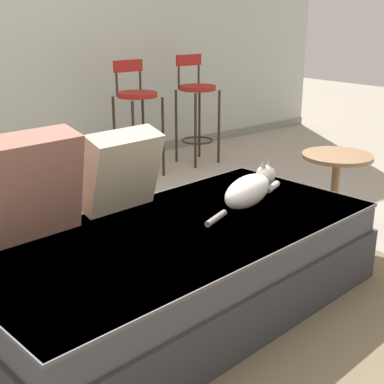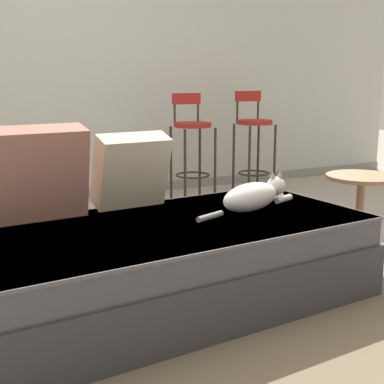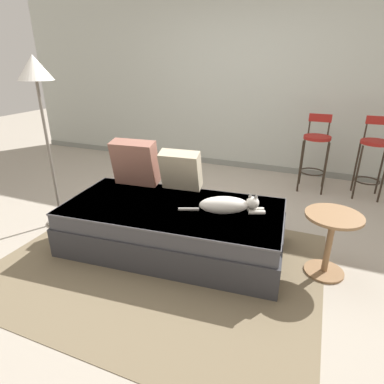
{
  "view_description": "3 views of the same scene",
  "coord_description": "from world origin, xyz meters",
  "px_view_note": "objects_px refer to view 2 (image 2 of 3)",
  "views": [
    {
      "loc": [
        -1.41,
        -2.22,
        1.39
      ],
      "look_at": [
        0.15,
        -0.3,
        0.55
      ],
      "focal_mm": 50.0,
      "sensor_mm": 36.0,
      "label": 1
    },
    {
      "loc": [
        -1.06,
        -2.73,
        1.13
      ],
      "look_at": [
        0.15,
        -0.3,
        0.55
      ],
      "focal_mm": 50.0,
      "sensor_mm": 36.0,
      "label": 2
    },
    {
      "loc": [
        1.14,
        -2.76,
        1.66
      ],
      "look_at": [
        0.15,
        -0.3,
        0.55
      ],
      "focal_mm": 30.0,
      "sensor_mm": 36.0,
      "label": 3
    }
  ],
  "objects_px": {
    "throw_pillow_middle": "(131,170)",
    "cat": "(254,196)",
    "throw_pillow_corner": "(40,173)",
    "bar_stool_by_doorway": "(254,136)",
    "side_table": "(360,205)",
    "couch": "(174,262)",
    "bar_stool_near_window": "(192,140)"
  },
  "relations": [
    {
      "from": "throw_pillow_middle",
      "to": "bar_stool_near_window",
      "type": "distance_m",
      "value": 2.04
    },
    {
      "from": "side_table",
      "to": "bar_stool_by_doorway",
      "type": "bearing_deg",
      "value": 76.99
    },
    {
      "from": "throw_pillow_corner",
      "to": "cat",
      "type": "height_order",
      "value": "throw_pillow_corner"
    },
    {
      "from": "throw_pillow_middle",
      "to": "cat",
      "type": "distance_m",
      "value": 0.68
    },
    {
      "from": "couch",
      "to": "side_table",
      "type": "xyz_separation_m",
      "value": [
        1.34,
        0.11,
        0.13
      ]
    },
    {
      "from": "bar_stool_by_doorway",
      "to": "bar_stool_near_window",
      "type": "bearing_deg",
      "value": -179.96
    },
    {
      "from": "throw_pillow_middle",
      "to": "bar_stool_near_window",
      "type": "height_order",
      "value": "bar_stool_near_window"
    },
    {
      "from": "throw_pillow_corner",
      "to": "cat",
      "type": "xyz_separation_m",
      "value": [
        1.07,
        -0.29,
        -0.16
      ]
    },
    {
      "from": "throw_pillow_middle",
      "to": "bar_stool_near_window",
      "type": "bearing_deg",
      "value": 54.2
    },
    {
      "from": "bar_stool_near_window",
      "to": "throw_pillow_corner",
      "type": "bearing_deg",
      "value": -134.82
    },
    {
      "from": "couch",
      "to": "throw_pillow_middle",
      "type": "distance_m",
      "value": 0.57
    },
    {
      "from": "throw_pillow_middle",
      "to": "throw_pillow_corner",
      "type": "bearing_deg",
      "value": -175.1
    },
    {
      "from": "throw_pillow_middle",
      "to": "cat",
      "type": "bearing_deg",
      "value": -29.98
    },
    {
      "from": "couch",
      "to": "bar_stool_near_window",
      "type": "height_order",
      "value": "bar_stool_near_window"
    },
    {
      "from": "cat",
      "to": "throw_pillow_middle",
      "type": "bearing_deg",
      "value": 150.02
    },
    {
      "from": "side_table",
      "to": "throw_pillow_middle",
      "type": "bearing_deg",
      "value": 169.41
    },
    {
      "from": "throw_pillow_middle",
      "to": "bar_stool_by_doorway",
      "type": "bearing_deg",
      "value": 41.66
    },
    {
      "from": "bar_stool_near_window",
      "to": "side_table",
      "type": "height_order",
      "value": "bar_stool_near_window"
    },
    {
      "from": "bar_stool_by_doorway",
      "to": "side_table",
      "type": "distance_m",
      "value": 1.99
    },
    {
      "from": "cat",
      "to": "side_table",
      "type": "relative_size",
      "value": 1.34
    },
    {
      "from": "side_table",
      "to": "bar_stool_near_window",
      "type": "bearing_deg",
      "value": 96.63
    },
    {
      "from": "cat",
      "to": "bar_stool_by_doorway",
      "type": "relative_size",
      "value": 0.72
    },
    {
      "from": "side_table",
      "to": "throw_pillow_corner",
      "type": "bearing_deg",
      "value": 173.35
    },
    {
      "from": "bar_stool_by_doorway",
      "to": "side_table",
      "type": "relative_size",
      "value": 1.86
    },
    {
      "from": "cat",
      "to": "side_table",
      "type": "bearing_deg",
      "value": 4.72
    },
    {
      "from": "throw_pillow_middle",
      "to": "side_table",
      "type": "distance_m",
      "value": 1.47
    },
    {
      "from": "throw_pillow_corner",
      "to": "bar_stool_by_doorway",
      "type": "height_order",
      "value": "bar_stool_by_doorway"
    },
    {
      "from": "throw_pillow_corner",
      "to": "bar_stool_by_doorway",
      "type": "distance_m",
      "value": 2.91
    },
    {
      "from": "throw_pillow_corner",
      "to": "bar_stool_near_window",
      "type": "xyz_separation_m",
      "value": [
        1.69,
        1.7,
        -0.09
      ]
    },
    {
      "from": "bar_stool_near_window",
      "to": "throw_pillow_middle",
      "type": "bearing_deg",
      "value": -125.8
    },
    {
      "from": "couch",
      "to": "cat",
      "type": "relative_size",
      "value": 2.85
    },
    {
      "from": "cat",
      "to": "bar_stool_by_doorway",
      "type": "bearing_deg",
      "value": 57.22
    }
  ]
}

